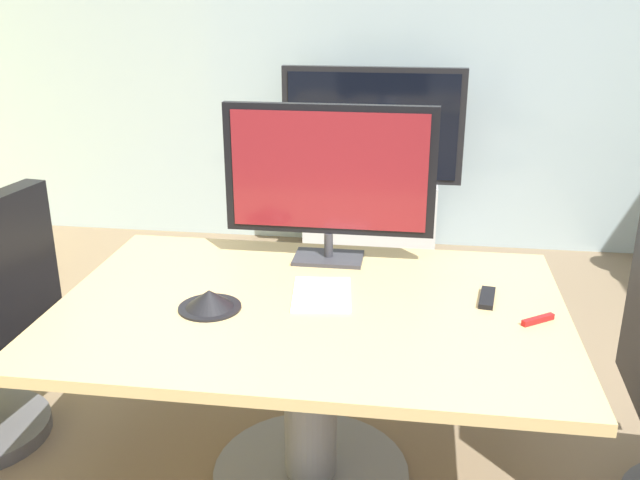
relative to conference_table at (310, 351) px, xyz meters
name	(u,v)px	position (x,y,z in m)	size (l,w,h in m)	color
wall_back_glass_partition	(373,56)	(0.02, 2.74, 0.79)	(5.95, 0.10, 2.69)	#9EB2B7
conference_table	(310,351)	(0.00, 0.00, 0.00)	(1.79, 1.21, 0.74)	tan
tv_monitor	(329,175)	(0.01, 0.43, 0.55)	(0.84, 0.18, 0.64)	#333338
wall_display_unit	(371,196)	(0.05, 2.38, -0.11)	(1.20, 0.36, 1.31)	#B7BABC
conference_phone	(209,300)	(-0.34, -0.09, 0.22)	(0.22, 0.22, 0.07)	black
remote_control	(487,298)	(0.62, 0.12, 0.20)	(0.05, 0.17, 0.02)	black
whiteboard_marker	(538,320)	(0.78, -0.04, 0.20)	(0.13, 0.02, 0.02)	red
paper_notepad	(322,294)	(0.03, 0.08, 0.19)	(0.21, 0.30, 0.01)	white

